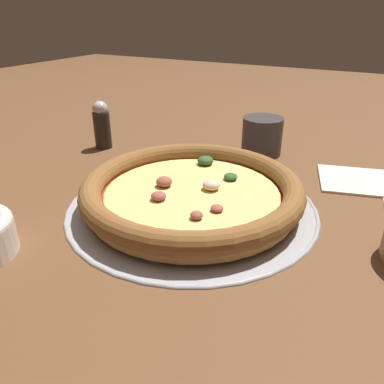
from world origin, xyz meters
The scene contains 6 objects.
ground_plane centered at (0.00, 0.00, 0.00)m, with size 3.00×3.00×0.00m, color brown.
pizza_tray centered at (0.00, 0.00, 0.00)m, with size 0.37×0.37×0.01m.
pizza centered at (0.00, 0.00, 0.03)m, with size 0.33×0.33×0.04m.
drinking_cup centered at (-0.02, -0.27, 0.04)m, with size 0.08×0.08×0.08m.
napkin centered at (-0.22, -0.22, 0.00)m, with size 0.18×0.15×0.01m.
pepper_shaker centered at (0.29, -0.15, 0.05)m, with size 0.04×0.04×0.10m.
Camera 1 is at (-0.24, 0.44, 0.27)m, focal length 35.00 mm.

